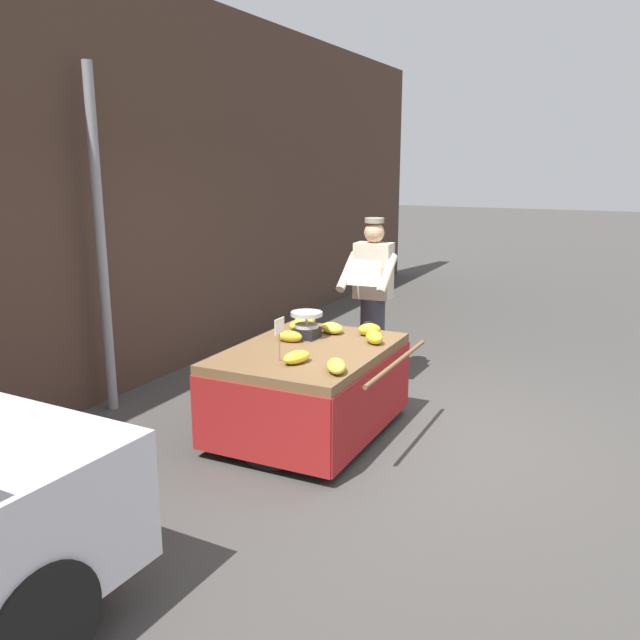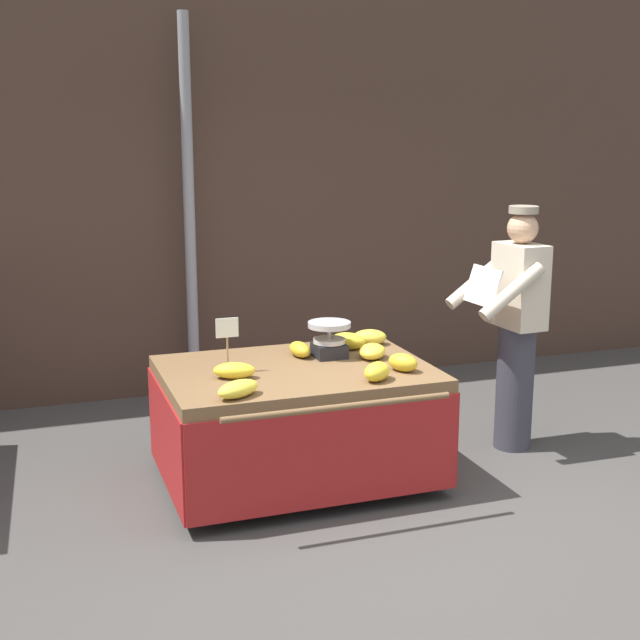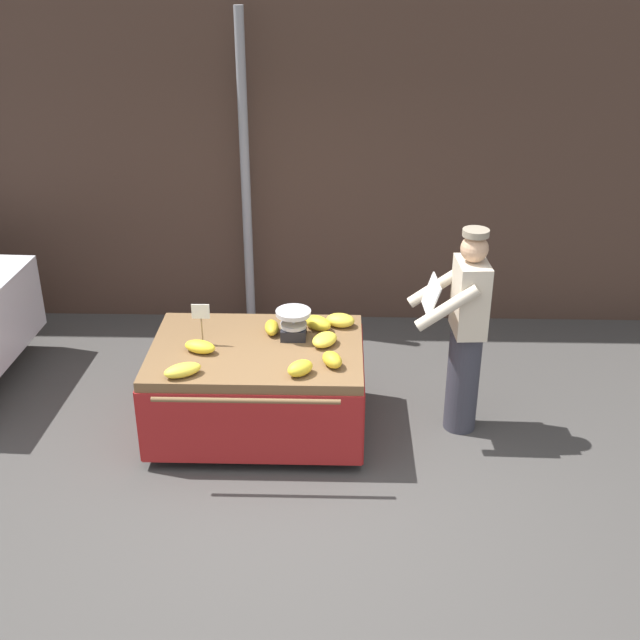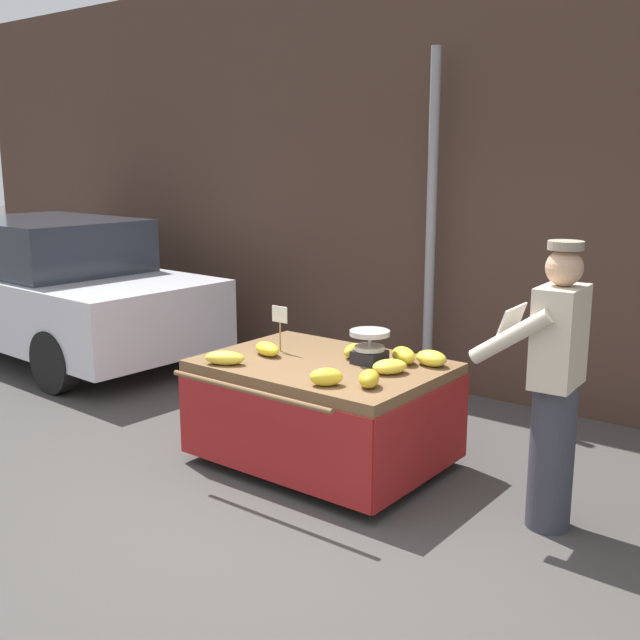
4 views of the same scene
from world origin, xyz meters
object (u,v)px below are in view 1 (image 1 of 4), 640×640
object	(u,v)px
street_pole	(101,244)
banana_bunch_7	(374,337)
banana_bunch_0	(302,325)
banana_bunch_4	(305,321)
price_sign	(279,330)
banana_bunch_3	(290,336)
banana_bunch_2	(332,328)
weighing_scale	(307,325)
banana_bunch_6	(369,330)
vendor_person	(373,299)
banana_bunch_5	(297,357)
banana_cart	(309,371)
banana_bunch_1	(336,366)

from	to	relation	value
street_pole	banana_bunch_7	bearing A→B (deg)	-75.10
banana_bunch_0	banana_bunch_4	xyz separation A→B (m)	(0.18, 0.06, -0.00)
price_sign	banana_bunch_0	xyz separation A→B (m)	(0.90, 0.27, -0.19)
street_pole	banana_bunch_3	world-z (taller)	street_pole
banana_bunch_2	banana_bunch_3	world-z (taller)	banana_bunch_3
street_pole	banana_bunch_0	bearing A→B (deg)	-65.68
banana_bunch_3	banana_bunch_0	bearing A→B (deg)	11.60
weighing_scale	banana_bunch_6	size ratio (longest dim) A/B	1.39
vendor_person	banana_bunch_5	bearing A→B (deg)	-174.81
street_pole	banana_bunch_2	size ratio (longest dim) A/B	13.00
banana_bunch_3	street_pole	bearing A→B (deg)	102.27
banana_bunch_5	banana_bunch_6	size ratio (longest dim) A/B	1.25
banana_cart	banana_bunch_6	distance (m)	0.71
banana_bunch_1	vendor_person	distance (m)	2.19
banana_bunch_6	banana_bunch_7	size ratio (longest dim) A/B	0.96
banana_bunch_2	banana_bunch_6	size ratio (longest dim) A/B	1.18
banana_bunch_3	banana_bunch_5	bearing A→B (deg)	-146.82
weighing_scale	banana_bunch_1	distance (m)	1.01
banana_bunch_3	banana_bunch_1	bearing A→B (deg)	-129.88
banana_bunch_6	banana_bunch_1	bearing A→B (deg)	-170.91
banana_bunch_0	vendor_person	size ratio (longest dim) A/B	0.14
banana_bunch_6	banana_bunch_7	distance (m)	0.27
street_pole	banana_bunch_6	size ratio (longest dim) A/B	15.39
banana_bunch_2	price_sign	bearing A→B (deg)	180.00
banana_bunch_0	banana_bunch_3	world-z (taller)	banana_bunch_0
street_pole	banana_bunch_4	world-z (taller)	street_pole
banana_bunch_2	vendor_person	world-z (taller)	vendor_person
banana_cart	banana_bunch_6	xyz separation A→B (m)	(0.60, -0.30, 0.26)
banana_bunch_0	banana_bunch_3	distance (m)	0.37
banana_bunch_2	weighing_scale	bearing A→B (deg)	152.64
banana_bunch_3	banana_bunch_4	distance (m)	0.57
price_sign	vendor_person	world-z (taller)	vendor_person
banana_bunch_5	banana_bunch_6	bearing A→B (deg)	-10.71
weighing_scale	banana_bunch_3	bearing A→B (deg)	159.02
banana_cart	banana_bunch_2	bearing A→B (deg)	4.18
street_pole	banana_bunch_1	distance (m)	2.54
weighing_scale	banana_bunch_1	bearing A→B (deg)	-140.34
banana_bunch_1	banana_bunch_2	bearing A→B (deg)	26.56
weighing_scale	banana_bunch_5	world-z (taller)	weighing_scale
banana_bunch_0	banana_bunch_6	world-z (taller)	banana_bunch_0
banana_cart	banana_bunch_1	bearing A→B (deg)	-136.06
banana_bunch_3	banana_bunch_5	xyz separation A→B (m)	(-0.52, -0.34, -0.00)
price_sign	banana_bunch_7	distance (m)	0.94
banana_bunch_1	banana_bunch_4	bearing A→B (deg)	36.58
weighing_scale	banana_bunch_4	size ratio (longest dim) A/B	1.19
banana_cart	weighing_scale	xyz separation A→B (m)	(0.28, 0.17, 0.32)
banana_bunch_6	street_pole	bearing A→B (deg)	111.07
street_pole	banana_bunch_4	size ratio (longest dim) A/B	13.24
banana_cart	banana_bunch_0	world-z (taller)	banana_bunch_0
banana_bunch_3	banana_bunch_7	world-z (taller)	banana_bunch_7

